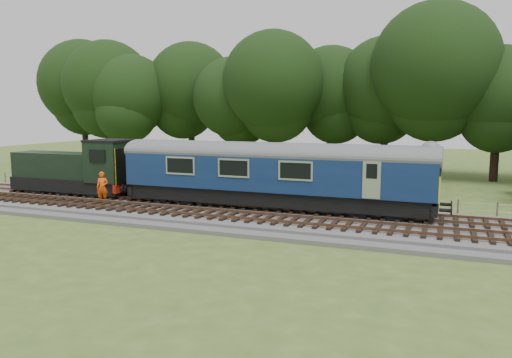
% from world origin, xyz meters
% --- Properties ---
extents(ground, '(120.00, 120.00, 0.00)m').
position_xyz_m(ground, '(0.00, 0.00, 0.00)').
color(ground, '#415D22').
rests_on(ground, ground).
extents(ballast, '(70.00, 7.00, 0.35)m').
position_xyz_m(ballast, '(0.00, 0.00, 0.17)').
color(ballast, '#4C4C4F').
rests_on(ballast, ground).
extents(track_north, '(67.20, 2.40, 0.21)m').
position_xyz_m(track_north, '(0.00, 1.40, 0.42)').
color(track_north, black).
rests_on(track_north, ballast).
extents(track_south, '(67.20, 2.40, 0.21)m').
position_xyz_m(track_south, '(0.00, -1.60, 0.42)').
color(track_south, black).
rests_on(track_south, ballast).
extents(fence, '(64.00, 0.12, 1.00)m').
position_xyz_m(fence, '(0.00, 4.50, 0.00)').
color(fence, '#6B6054').
rests_on(fence, ground).
extents(tree_line, '(70.00, 8.00, 18.00)m').
position_xyz_m(tree_line, '(0.00, 22.00, 0.00)').
color(tree_line, black).
rests_on(tree_line, ground).
extents(dmu_railcar, '(18.05, 2.86, 3.88)m').
position_xyz_m(dmu_railcar, '(2.02, 1.40, 2.61)').
color(dmu_railcar, black).
rests_on(dmu_railcar, ground).
extents(shunter_loco, '(8.91, 2.60, 3.38)m').
position_xyz_m(shunter_loco, '(-11.91, 1.40, 1.97)').
color(shunter_loco, black).
rests_on(shunter_loco, ground).
extents(worker, '(0.82, 0.69, 1.92)m').
position_xyz_m(worker, '(-8.17, -0.81, 1.31)').
color(worker, '#FF500D').
rests_on(worker, ballast).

